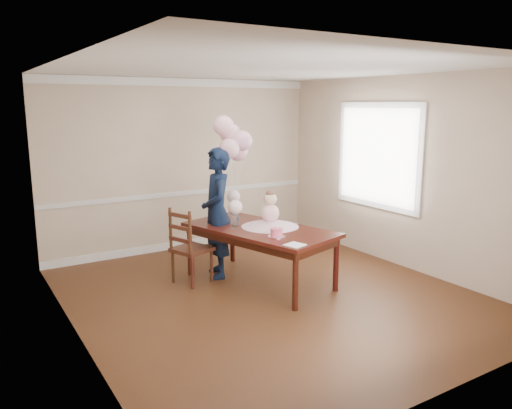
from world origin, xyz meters
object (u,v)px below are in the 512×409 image
(dining_chair_seat, at_px, (192,249))
(woman, at_px, (217,213))
(birthday_cake, at_px, (276,232))
(dining_table_top, at_px, (260,230))

(dining_chair_seat, xyz_separation_m, woman, (0.40, 0.05, 0.43))
(birthday_cake, xyz_separation_m, dining_chair_seat, (-0.67, 0.96, -0.35))
(dining_table_top, distance_m, dining_chair_seat, 0.92)
(dining_table_top, distance_m, birthday_cake, 0.49)
(dining_table_top, relative_size, woman, 1.13)
(birthday_cake, bearing_deg, woman, 105.14)
(dining_chair_seat, bearing_deg, dining_table_top, -52.70)
(birthday_cake, xyz_separation_m, woman, (-0.27, 1.01, 0.08))
(dining_chair_seat, distance_m, woman, 0.59)
(dining_table_top, relative_size, dining_chair_seat, 4.52)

